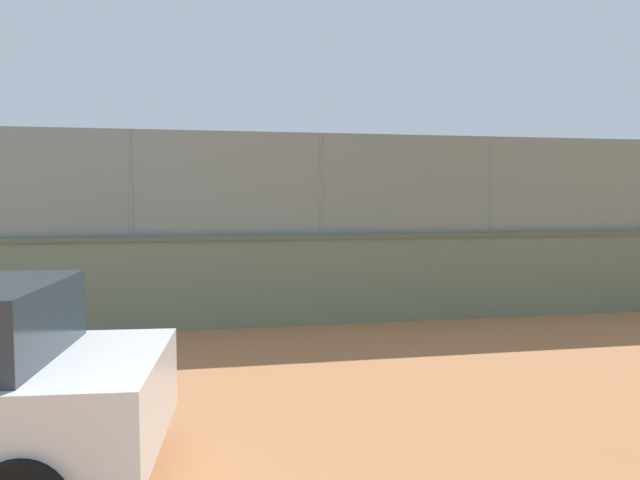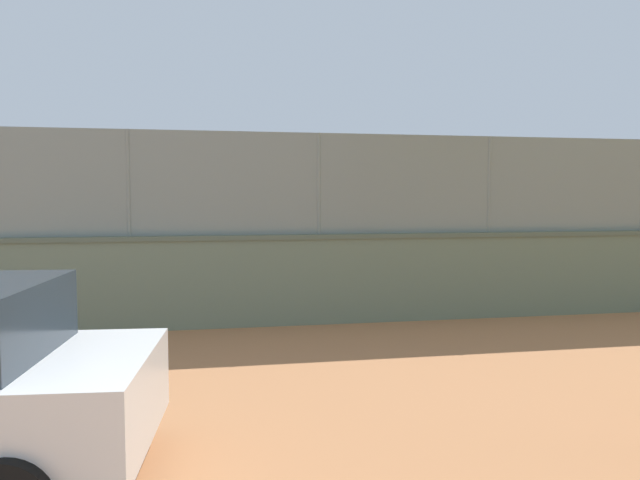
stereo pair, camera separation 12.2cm
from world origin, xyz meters
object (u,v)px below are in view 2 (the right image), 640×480
object	(u,v)px
player_at_service_line	(342,232)
spare_ball_by_wall	(394,303)
player_near_wall_returning	(301,255)
sports_ball	(268,295)
courtside_bench	(18,294)
player_baseline_waiting	(231,235)

from	to	relation	value
player_at_service_line	spare_ball_by_wall	xyz separation A→B (m)	(1.12, 9.49, -0.90)
player_near_wall_returning	sports_ball	xyz separation A→B (m)	(0.83, 0.66, -0.79)
courtside_bench	player_near_wall_returning	bearing A→B (deg)	-160.67
player_near_wall_returning	courtside_bench	bearing A→B (deg)	19.33
sports_ball	spare_ball_by_wall	xyz separation A→B (m)	(-2.50, 1.06, -0.08)
spare_ball_by_wall	courtside_bench	distance (m)	7.15
courtside_bench	player_at_service_line	bearing A→B (deg)	-130.43
sports_ball	courtside_bench	bearing A→B (deg)	15.21
player_at_service_line	player_near_wall_returning	bearing A→B (deg)	70.23
player_baseline_waiting	spare_ball_by_wall	distance (m)	10.60
player_near_wall_returning	player_at_service_line	size ratio (longest dim) A/B	0.97
player_near_wall_returning	courtside_bench	size ratio (longest dim) A/B	0.96
courtside_bench	sports_ball	bearing A→B (deg)	-164.79
player_at_service_line	courtside_bench	distance (m)	12.74
player_near_wall_returning	courtside_bench	distance (m)	5.81
player_baseline_waiting	player_at_service_line	bearing A→B (deg)	170.00
player_at_service_line	courtside_bench	size ratio (longest dim) A/B	0.99
courtside_bench	player_baseline_waiting	bearing A→B (deg)	-112.62
player_near_wall_returning	sports_ball	bearing A→B (deg)	38.47
player_baseline_waiting	sports_ball	distance (m)	9.16
player_near_wall_returning	spare_ball_by_wall	bearing A→B (deg)	134.32
player_baseline_waiting	player_at_service_line	distance (m)	3.99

